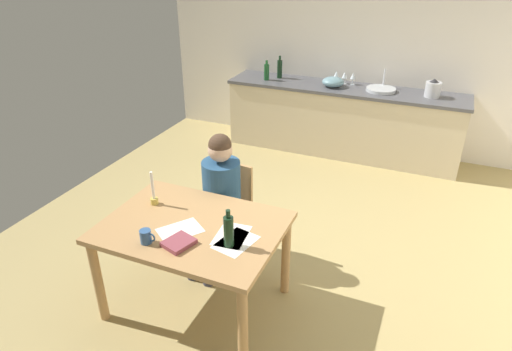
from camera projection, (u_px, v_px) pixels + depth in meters
The scene contains 21 objects.
ground_plane at pixel (283, 242), 4.32m from camera, with size 5.20×5.20×0.04m, color tan.
wall_back at pixel (354, 50), 5.83m from camera, with size 5.20×0.12×2.60m, color silver.
kitchen_counter at pixel (342, 120), 5.93m from camera, with size 3.03×0.64×0.90m.
dining_table at pixel (193, 237), 3.27m from camera, with size 1.28×0.94×0.75m.
chair_at_table at pixel (227, 207), 3.95m from camera, with size 0.43×0.43×0.85m.
person_seated at pixel (218, 194), 3.74m from camera, with size 0.35×0.61×1.19m.
coffee_mug at pixel (146, 237), 3.01m from camera, with size 0.12×0.08×0.10m.
candlestick at pixel (154, 195), 3.44m from camera, with size 0.06×0.06×0.28m.
book_magazine at pixel (179, 243), 3.00m from camera, with size 0.17×0.19×0.03m, color #8B3E49.
paper_letter at pixel (236, 242), 3.04m from camera, with size 0.21×0.30×0.00m, color white.
paper_bill at pixel (180, 230), 3.16m from camera, with size 0.21×0.30×0.00m, color white.
paper_envelope at pixel (232, 235), 3.10m from camera, with size 0.21×0.30×0.00m, color white.
wine_bottle_on_table at pixel (229, 231), 2.95m from camera, with size 0.07×0.07×0.28m.
sink_unit at pixel (381, 89), 5.56m from camera, with size 0.36×0.36×0.24m.
bottle_oil at pixel (267, 72), 5.97m from camera, with size 0.07×0.07×0.26m.
bottle_vinegar at pixel (280, 69), 6.05m from camera, with size 0.07×0.07×0.30m.
mixing_bowl at pixel (333, 82), 5.71m from camera, with size 0.27×0.27×0.12m, color #668C99.
stovetop_kettle at pixel (433, 89), 5.31m from camera, with size 0.18×0.18×0.22m.
wine_glass_near_sink at pixel (353, 76), 5.77m from camera, with size 0.07×0.07×0.15m.
wine_glass_by_kettle at pixel (345, 75), 5.81m from camera, with size 0.07×0.07×0.15m.
wine_glass_back_left at pixel (336, 74), 5.85m from camera, with size 0.07×0.07×0.15m.
Camera 1 is at (1.15, -3.35, 2.55)m, focal length 31.55 mm.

